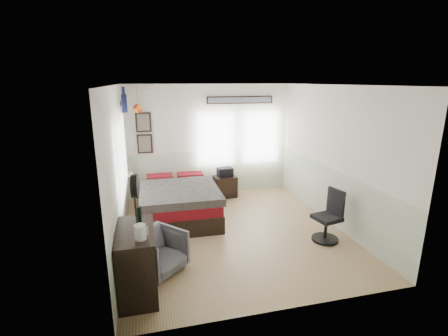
{
  "coord_description": "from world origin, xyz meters",
  "views": [
    {
      "loc": [
        -1.54,
        -5.43,
        2.77
      ],
      "look_at": [
        -0.1,
        0.4,
        1.15
      ],
      "focal_mm": 26.0,
      "sensor_mm": 36.0,
      "label": 1
    }
  ],
  "objects_px": {
    "bed": "(179,201)",
    "armchair": "(158,252)",
    "task_chair": "(329,220)",
    "nightstand": "(225,186)",
    "dresser": "(137,261)"
  },
  "relations": [
    {
      "from": "bed",
      "to": "armchair",
      "type": "relative_size",
      "value": 3.11
    },
    {
      "from": "armchair",
      "to": "task_chair",
      "type": "distance_m",
      "value": 3.0
    },
    {
      "from": "task_chair",
      "to": "bed",
      "type": "bearing_deg",
      "value": 133.3
    },
    {
      "from": "armchair",
      "to": "nightstand",
      "type": "relative_size",
      "value": 1.34
    },
    {
      "from": "dresser",
      "to": "armchair",
      "type": "relative_size",
      "value": 1.45
    },
    {
      "from": "dresser",
      "to": "nightstand",
      "type": "bearing_deg",
      "value": 58.54
    },
    {
      "from": "dresser",
      "to": "nightstand",
      "type": "xyz_separation_m",
      "value": [
        2.04,
        3.33,
        -0.19
      ]
    },
    {
      "from": "bed",
      "to": "nightstand",
      "type": "xyz_separation_m",
      "value": [
        1.23,
        0.95,
        -0.07
      ]
    },
    {
      "from": "armchair",
      "to": "task_chair",
      "type": "height_order",
      "value": "task_chair"
    },
    {
      "from": "nightstand",
      "to": "armchair",
      "type": "bearing_deg",
      "value": -126.89
    },
    {
      "from": "bed",
      "to": "dresser",
      "type": "xyz_separation_m",
      "value": [
        -0.81,
        -2.39,
        0.12
      ]
    },
    {
      "from": "armchair",
      "to": "dresser",
      "type": "bearing_deg",
      "value": -166.69
    },
    {
      "from": "dresser",
      "to": "bed",
      "type": "bearing_deg",
      "value": 71.18
    },
    {
      "from": "armchair",
      "to": "nightstand",
      "type": "distance_m",
      "value": 3.4
    },
    {
      "from": "bed",
      "to": "armchair",
      "type": "xyz_separation_m",
      "value": [
        -0.52,
        -1.97,
        -0.02
      ]
    }
  ]
}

